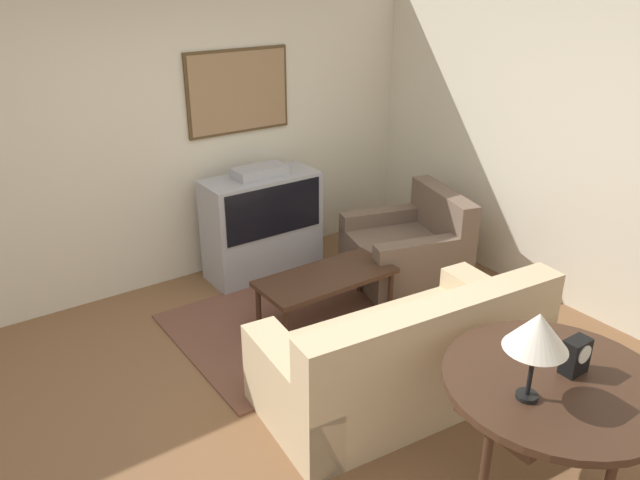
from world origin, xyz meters
The scene contains 11 objects.
ground_plane centered at (0.00, 0.00, 0.00)m, with size 12.00×12.00×0.00m, color brown.
wall_back centered at (0.01, 2.13, 1.35)m, with size 12.00×0.10×2.70m.
wall_right centered at (2.63, 0.00, 1.35)m, with size 0.06×12.00×2.70m.
area_rug centered at (0.59, 0.77, 0.01)m, with size 2.10×1.56×0.01m.
tv centered at (0.76, 1.74, 0.50)m, with size 1.08×0.47×1.06m.
couch centered at (0.58, -0.47, 0.31)m, with size 2.00×1.11×0.89m.
armchair centered at (1.82, 0.86, 0.27)m, with size 1.17×1.17×0.83m.
coffee_table centered at (0.73, 0.67, 0.38)m, with size 1.15×0.52×0.42m.
console_table centered at (0.61, -1.56, 0.72)m, with size 1.16×1.16×0.79m.
table_lamp centered at (0.36, -1.56, 1.17)m, with size 0.31×0.31×0.48m.
mantel_clock centered at (0.73, -1.56, 0.89)m, with size 0.14×0.10×0.20m.
Camera 1 is at (-1.91, -3.01, 2.76)m, focal length 35.00 mm.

